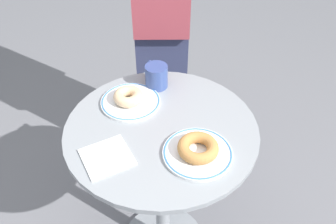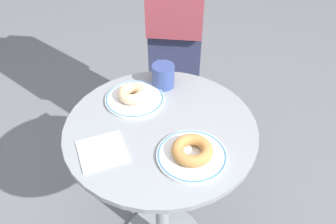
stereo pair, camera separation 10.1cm
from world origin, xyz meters
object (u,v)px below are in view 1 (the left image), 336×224
plate_left (131,102)px  coffee_mug (156,76)px  plate_right (198,153)px  paper_napkin (107,157)px  donut_old_fashioned (198,148)px  person_figure (162,23)px  donut_glazed (128,96)px  cafe_table (162,179)px

plate_left → coffee_mug: size_ratio=1.71×
plate_right → paper_napkin: bearing=-121.3°
donut_old_fashioned → person_figure: size_ratio=0.07×
coffee_mug → plate_left: bearing=-74.0°
donut_glazed → person_figure: size_ratio=0.06×
plate_left → donut_old_fashioned: (0.32, 0.05, 0.02)m
donut_old_fashioned → coffee_mug: 0.37m
donut_glazed → donut_old_fashioned: bearing=9.3°
coffee_mug → person_figure: person_figure is taller
donut_old_fashioned → paper_napkin: 0.27m
cafe_table → paper_napkin: bearing=-84.0°
plate_left → donut_glazed: size_ratio=2.02×
paper_napkin → person_figure: 0.77m
cafe_table → coffee_mug: 0.39m
donut_old_fashioned → plate_right: bearing=-26.6°
plate_left → plate_right: (0.32, 0.05, 0.00)m
plate_right → person_figure: (-0.68, 0.32, 0.04)m
plate_left → coffee_mug: bearing=106.0°
paper_napkin → plate_right: bearing=58.7°
plate_right → person_figure: person_figure is taller
cafe_table → donut_old_fashioned: (0.16, 0.02, 0.30)m
donut_old_fashioned → paper_napkin: bearing=-121.3°
plate_right → donut_glazed: bearing=-170.7°
paper_napkin → coffee_mug: coffee_mug is taller
cafe_table → plate_right: 0.32m
plate_right → donut_glazed: (-0.32, -0.05, 0.02)m
coffee_mug → person_figure: 0.40m
plate_right → coffee_mug: (-0.36, 0.08, 0.04)m
person_figure → donut_glazed: bearing=-46.1°
cafe_table → plate_right: (0.16, 0.02, 0.28)m
cafe_table → paper_napkin: size_ratio=5.47×
plate_right → paper_napkin: plate_right is taller
cafe_table → paper_napkin: 0.34m
cafe_table → plate_left: 0.32m
coffee_mug → donut_old_fashioned: bearing=-13.1°
coffee_mug → person_figure: (-0.32, 0.24, 0.01)m
paper_napkin → person_figure: bearing=134.7°
plate_left → donut_glazed: donut_glazed is taller
plate_right → cafe_table: bearing=-171.6°
donut_old_fashioned → paper_napkin: (-0.14, -0.23, -0.03)m
cafe_table → coffee_mug: bearing=151.6°
donut_glazed → donut_old_fashioned: (0.32, 0.05, -0.00)m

